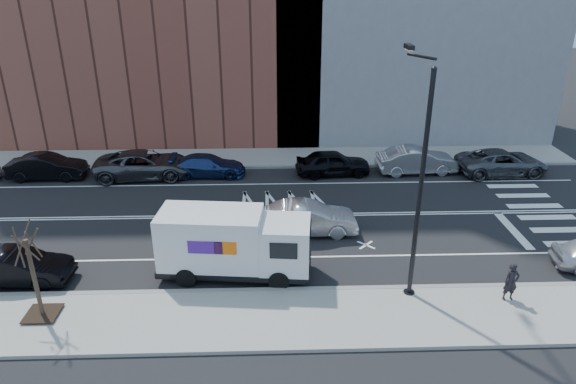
{
  "coord_description": "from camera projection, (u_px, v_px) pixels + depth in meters",
  "views": [
    {
      "loc": [
        1.62,
        -24.33,
        12.03
      ],
      "look_at": [
        2.41,
        -0.13,
        1.4
      ],
      "focal_mm": 32.0,
      "sensor_mm": 36.0,
      "label": 1
    }
  ],
  "objects": [
    {
      "name": "curb_near",
      "position": [
        234.0,
        291.0,
        20.61
      ],
      "size": [
        44.0,
        0.25,
        0.17
      ],
      "primitive_type": "cube",
      "color": "gray",
      "rests_on": "ground"
    },
    {
      "name": "far_parked_f",
      "position": [
        417.0,
        160.0,
        32.44
      ],
      "size": [
        5.12,
        2.06,
        1.65
      ],
      "primitive_type": "imported",
      "rotation": [
        0.0,
        0.0,
        1.63
      ],
      "color": "#A7A7AB",
      "rests_on": "ground"
    },
    {
      "name": "far_parked_e",
      "position": [
        333.0,
        163.0,
        32.14
      ],
      "size": [
        4.77,
        2.24,
        1.58
      ],
      "primitive_type": "imported",
      "rotation": [
        0.0,
        0.0,
        1.65
      ],
      "color": "black",
      "rests_on": "ground"
    },
    {
      "name": "far_parked_d",
      "position": [
        208.0,
        165.0,
        32.03
      ],
      "size": [
        4.69,
        2.0,
        1.35
      ],
      "primitive_type": "imported",
      "rotation": [
        0.0,
        0.0,
        1.55
      ],
      "color": "navy",
      "rests_on": "ground"
    },
    {
      "name": "far_parked_g",
      "position": [
        502.0,
        162.0,
        32.3
      ],
      "size": [
        5.7,
        2.87,
        1.55
      ],
      "primitive_type": "imported",
      "rotation": [
        0.0,
        0.0,
        1.63
      ],
      "color": "#4E5256",
      "rests_on": "ground"
    },
    {
      "name": "crosswalk",
      "position": [
        540.0,
        211.0,
        27.53
      ],
      "size": [
        3.0,
        14.0,
        0.01
      ],
      "primitive_type": null,
      "color": "white",
      "rests_on": "ground"
    },
    {
      "name": "streetlight",
      "position": [
        418.0,
        173.0,
        18.89
      ],
      "size": [
        0.44,
        4.02,
        9.34
      ],
      "color": "black",
      "rests_on": "ground"
    },
    {
      "name": "driving_sedan",
      "position": [
        307.0,
        219.0,
        25.0
      ],
      "size": [
        4.86,
        1.82,
        1.59
      ],
      "primitive_type": "imported",
      "rotation": [
        0.0,
        0.0,
        1.6
      ],
      "color": "#B9B9BE",
      "rests_on": "ground"
    },
    {
      "name": "fedex_van",
      "position": [
        233.0,
        243.0,
        21.31
      ],
      "size": [
        6.52,
        2.77,
        2.9
      ],
      "rotation": [
        0.0,
        0.0,
        -0.1
      ],
      "color": "black",
      "rests_on": "ground"
    },
    {
      "name": "curb_far",
      "position": [
        247.0,
        167.0,
        33.42
      ],
      "size": [
        44.0,
        0.25,
        0.17
      ],
      "primitive_type": "cube",
      "color": "gray",
      "rests_on": "ground"
    },
    {
      "name": "ground",
      "position": [
        242.0,
        216.0,
        27.05
      ],
      "size": [
        120.0,
        120.0,
        0.0
      ],
      "primitive_type": "plane",
      "color": "black",
      "rests_on": "ground"
    },
    {
      "name": "street_tree",
      "position": [
        36.0,
        286.0,
        18.57
      ],
      "size": [
        1.2,
        1.2,
        3.75
      ],
      "color": "black",
      "rests_on": "ground"
    },
    {
      "name": "road_markings",
      "position": [
        242.0,
        216.0,
        27.05
      ],
      "size": [
        40.0,
        8.6,
        0.01
      ],
      "primitive_type": null,
      "color": "white",
      "rests_on": "ground"
    },
    {
      "name": "sidewalk_near",
      "position": [
        231.0,
        320.0,
        18.97
      ],
      "size": [
        44.0,
        3.6,
        0.15
      ],
      "primitive_type": "cube",
      "color": "gray",
      "rests_on": "ground"
    },
    {
      "name": "near_parked_rear_a",
      "position": [
        16.0,
        268.0,
        21.04
      ],
      "size": [
        4.46,
        1.63,
        1.46
      ],
      "primitive_type": "imported",
      "rotation": [
        0.0,
        0.0,
        1.55
      ],
      "color": "black",
      "rests_on": "ground"
    },
    {
      "name": "far_parked_b",
      "position": [
        47.0,
        167.0,
        31.57
      ],
      "size": [
        4.69,
        1.69,
        1.54
      ],
      "primitive_type": "imported",
      "rotation": [
        0.0,
        0.0,
        1.58
      ],
      "color": "black",
      "rests_on": "ground"
    },
    {
      "name": "sidewalk_far",
      "position": [
        249.0,
        158.0,
        35.08
      ],
      "size": [
        44.0,
        3.6,
        0.15
      ],
      "primitive_type": "cube",
      "color": "gray",
      "rests_on": "ground"
    },
    {
      "name": "pedestrian",
      "position": [
        511.0,
        282.0,
        19.69
      ],
      "size": [
        0.61,
        0.43,
        1.6
      ],
      "primitive_type": "imported",
      "rotation": [
        0.0,
        0.0,
        0.08
      ],
      "color": "black",
      "rests_on": "sidewalk_near"
    },
    {
      "name": "far_parked_c",
      "position": [
        144.0,
        164.0,
        31.76
      ],
      "size": [
        6.15,
        3.18,
        1.66
      ],
      "primitive_type": "imported",
      "rotation": [
        0.0,
        0.0,
        1.64
      ],
      "color": "#45464C",
      "rests_on": "ground"
    }
  ]
}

